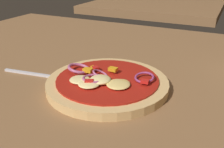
% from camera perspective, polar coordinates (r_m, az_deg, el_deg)
% --- Properties ---
extents(dining_table, '(1.27, 0.95, 0.04)m').
position_cam_1_polar(dining_table, '(0.53, -0.88, -3.07)').
color(dining_table, brown).
rests_on(dining_table, ground).
extents(pizza, '(0.23, 0.23, 0.03)m').
position_cam_1_polar(pizza, '(0.48, -1.18, -1.96)').
color(pizza, tan).
rests_on(pizza, dining_table).
extents(fork, '(0.17, 0.04, 0.01)m').
position_cam_1_polar(fork, '(0.55, -15.24, -0.29)').
color(fork, silver).
rests_on(fork, dining_table).
extents(background_table, '(0.71, 0.62, 0.04)m').
position_cam_1_polar(background_table, '(1.54, 9.74, 14.79)').
color(background_table, brown).
rests_on(background_table, ground).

